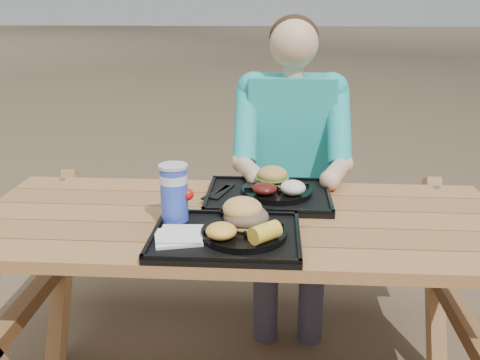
{
  "coord_description": "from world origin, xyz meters",
  "views": [
    {
      "loc": [
        0.11,
        -1.68,
        1.45
      ],
      "look_at": [
        0.0,
        0.0,
        0.88
      ],
      "focal_mm": 40.0,
      "sensor_mm": 36.0,
      "label": 1
    }
  ],
  "objects": [
    {
      "name": "condiment_mustard",
      "position": [
        0.03,
        -0.07,
        0.79
      ],
      "size": [
        0.06,
        0.06,
        0.03
      ],
      "primitive_type": "cylinder",
      "color": "yellow",
      "rests_on": "tray_near"
    },
    {
      "name": "tray_far",
      "position": [
        0.09,
        0.17,
        0.76
      ],
      "size": [
        0.45,
        0.35,
        0.02
      ],
      "primitive_type": "cube",
      "color": "black",
      "rests_on": "picnic_table"
    },
    {
      "name": "potato_salad",
      "position": [
        0.18,
        0.12,
        0.82
      ],
      "size": [
        0.09,
        0.09,
        0.05
      ],
      "primitive_type": "ellipsoid",
      "color": "#F3E9CE",
      "rests_on": "plate_far"
    },
    {
      "name": "plate_far",
      "position": [
        0.12,
        0.18,
        0.78
      ],
      "size": [
        0.26,
        0.26,
        0.02
      ],
      "primitive_type": "cylinder",
      "color": "black",
      "rests_on": "tray_far"
    },
    {
      "name": "plate_near",
      "position": [
        0.03,
        -0.2,
        0.78
      ],
      "size": [
        0.26,
        0.26,
        0.02
      ],
      "primitive_type": "cylinder",
      "color": "black",
      "rests_on": "tray_near"
    },
    {
      "name": "baked_beans",
      "position": [
        0.08,
        0.12,
        0.81
      ],
      "size": [
        0.09,
        0.09,
        0.04
      ],
      "primitive_type": "ellipsoid",
      "color": "#531310",
      "rests_on": "plate_far"
    },
    {
      "name": "picnic_table",
      "position": [
        0.0,
        0.0,
        0.38
      ],
      "size": [
        1.8,
        1.49,
        0.75
      ],
      "primitive_type": null,
      "color": "#999999",
      "rests_on": "ground"
    },
    {
      "name": "cutlery_far",
      "position": [
        -0.08,
        0.18,
        0.77
      ],
      "size": [
        0.08,
        0.17,
        0.01
      ],
      "primitive_type": "cube",
      "rotation": [
        0.0,
        0.0,
        -0.3
      ],
      "color": "black",
      "rests_on": "tray_far"
    },
    {
      "name": "condiment_bbq",
      "position": [
        -0.04,
        -0.07,
        0.79
      ],
      "size": [
        0.05,
        0.05,
        0.03
      ],
      "primitive_type": "cylinder",
      "color": "black",
      "rests_on": "tray_near"
    },
    {
      "name": "mac_cheese",
      "position": [
        -0.04,
        -0.26,
        0.81
      ],
      "size": [
        0.09,
        0.09,
        0.05
      ],
      "primitive_type": "ellipsoid",
      "color": "yellow",
      "rests_on": "plate_near"
    },
    {
      "name": "burger",
      "position": [
        0.11,
        0.23,
        0.84
      ],
      "size": [
        0.12,
        0.12,
        0.1
      ],
      "primitive_type": null,
      "color": "#C09043",
      "rests_on": "plate_far"
    },
    {
      "name": "diner",
      "position": [
        0.19,
        0.69,
        0.64
      ],
      "size": [
        0.48,
        0.84,
        1.28
      ],
      "primitive_type": null,
      "color": "#1982B1",
      "rests_on": "ground"
    },
    {
      "name": "tray_near",
      "position": [
        -0.03,
        -0.2,
        0.76
      ],
      "size": [
        0.45,
        0.35,
        0.02
      ],
      "primitive_type": "cube",
      "color": "black",
      "rests_on": "picnic_table"
    },
    {
      "name": "sandwich",
      "position": [
        0.03,
        -0.17,
        0.86
      ],
      "size": [
        0.13,
        0.13,
        0.13
      ],
      "primitive_type": null,
      "color": "#E1A74F",
      "rests_on": "plate_near"
    },
    {
      "name": "soda_cup",
      "position": [
        -0.21,
        -0.09,
        0.86
      ],
      "size": [
        0.09,
        0.09,
        0.18
      ],
      "primitive_type": "cylinder",
      "color": "blue",
      "rests_on": "tray_near"
    },
    {
      "name": "corn_cob",
      "position": [
        0.09,
        -0.28,
        0.82
      ],
      "size": [
        0.13,
        0.13,
        0.05
      ],
      "primitive_type": null,
      "rotation": [
        0.0,
        0.0,
        0.75
      ],
      "color": "yellow",
      "rests_on": "plate_near"
    },
    {
      "name": "napkin_stack",
      "position": [
        -0.17,
        -0.23,
        0.78
      ],
      "size": [
        0.17,
        0.17,
        0.02
      ],
      "primitive_type": "cube",
      "rotation": [
        0.0,
        0.0,
        0.25
      ],
      "color": "white",
      "rests_on": "tray_near"
    }
  ]
}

